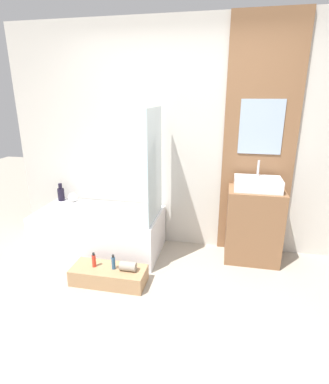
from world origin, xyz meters
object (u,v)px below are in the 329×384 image
(wooden_step_bench, at_px, (109,275))
(vase_round_light, at_px, (73,197))
(vase_tall_dark, at_px, (61,194))
(bottle_soap_primary, at_px, (94,260))
(sink, at_px, (258,184))
(bathtub, at_px, (100,231))
(bottle_soap_secondary, at_px, (113,263))

(wooden_step_bench, height_order, vase_round_light, vase_round_light)
(vase_round_light, bearing_deg, vase_tall_dark, 174.80)
(bottle_soap_primary, bearing_deg, vase_round_light, 126.90)
(sink, distance_m, bottle_soap_primary, 1.87)
(vase_round_light, distance_m, bottle_soap_primary, 1.15)
(vase_tall_dark, bearing_deg, bathtub, -23.98)
(wooden_step_bench, relative_size, bottle_soap_primary, 4.86)
(bottle_soap_secondary, bearing_deg, vase_tall_dark, 139.12)
(bathtub, bearing_deg, vase_tall_dark, 156.02)
(bathtub, height_order, wooden_step_bench, bathtub)
(bathtub, relative_size, wooden_step_bench, 1.95)
(sink, xyz_separation_m, vase_round_light, (-2.23, 0.12, -0.35))
(vase_round_light, bearing_deg, sink, -2.97)
(sink, bearing_deg, vase_round_light, 177.03)
(vase_tall_dark, distance_m, vase_round_light, 0.17)
(sink, relative_size, vase_tall_dark, 2.13)
(vase_tall_dark, bearing_deg, sink, -3.13)
(vase_round_light, relative_size, bottle_soap_secondary, 0.75)
(sink, xyz_separation_m, vase_tall_dark, (-2.40, 0.13, -0.31))
(bathtub, relative_size, bottle_soap_secondary, 9.47)
(bottle_soap_secondary, bearing_deg, vase_round_light, 134.50)
(wooden_step_bench, xyz_separation_m, sink, (1.42, 0.76, 0.82))
(vase_round_light, relative_size, bottle_soap_primary, 0.75)
(bathtub, relative_size, bottle_soap_primary, 9.47)
(wooden_step_bench, bearing_deg, bottle_soap_secondary, 0.00)
(sink, distance_m, vase_round_light, 2.26)
(bathtub, xyz_separation_m, bottle_soap_secondary, (0.40, -0.61, -0.02))
(bottle_soap_primary, bearing_deg, sink, 25.98)
(sink, height_order, bottle_soap_secondary, sink)
(vase_round_light, height_order, bottle_soap_primary, vase_round_light)
(bathtub, xyz_separation_m, wooden_step_bench, (0.35, -0.61, -0.17))
(wooden_step_bench, xyz_separation_m, bottle_soap_secondary, (0.06, 0.00, 0.15))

